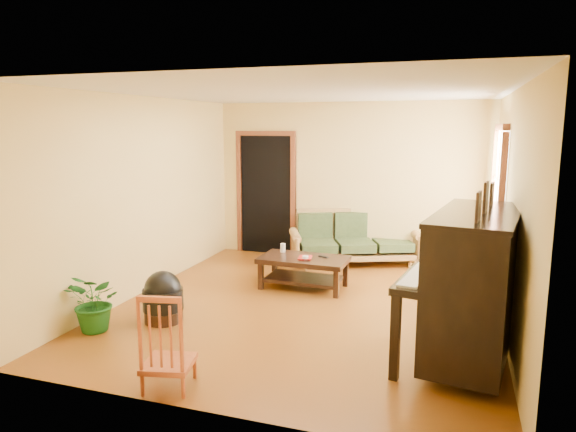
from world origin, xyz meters
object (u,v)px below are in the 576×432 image
(potted_plant, at_px, (96,302))
(armchair, at_px, (471,275))
(coffee_table, at_px, (304,273))
(red_chair, at_px, (168,339))
(footstool, at_px, (163,303))
(piano, at_px, (473,288))
(ceramic_crock, at_px, (476,267))
(sofa, at_px, (355,238))

(potted_plant, bearing_deg, armchair, 26.61)
(coffee_table, xyz_separation_m, red_chair, (-0.31, -2.99, 0.21))
(armchair, xyz_separation_m, footstool, (-3.35, -1.46, -0.23))
(footstool, bearing_deg, armchair, 23.53)
(piano, distance_m, potted_plant, 3.90)
(potted_plant, bearing_deg, ceramic_crock, 42.05)
(coffee_table, distance_m, red_chair, 3.02)
(sofa, xyz_separation_m, piano, (1.71, -3.10, 0.29))
(ceramic_crock, bearing_deg, red_chair, -120.50)
(coffee_table, relative_size, armchair, 1.32)
(footstool, xyz_separation_m, ceramic_crock, (3.47, 3.13, -0.11))
(footstool, height_order, potted_plant, potted_plant)
(coffee_table, bearing_deg, potted_plant, -128.17)
(armchair, relative_size, potted_plant, 1.37)
(sofa, bearing_deg, armchair, -67.06)
(piano, distance_m, ceramic_crock, 3.15)
(footstool, distance_m, potted_plant, 0.73)
(sofa, relative_size, red_chair, 2.33)
(coffee_table, xyz_separation_m, potted_plant, (-1.71, -2.17, 0.11))
(potted_plant, bearing_deg, sofa, 59.41)
(armchair, height_order, red_chair, armchair)
(red_chair, distance_m, ceramic_crock, 5.15)
(piano, distance_m, footstool, 3.36)
(coffee_table, xyz_separation_m, footstool, (-1.18, -1.69, 0.00))
(sofa, bearing_deg, ceramic_crock, -23.32)
(piano, xyz_separation_m, red_chair, (-2.46, -1.34, -0.29))
(footstool, bearing_deg, sofa, 62.82)
(coffee_table, bearing_deg, sofa, 73.38)
(sofa, relative_size, piano, 1.23)
(sofa, distance_m, footstool, 3.53)
(sofa, xyz_separation_m, footstool, (-1.61, -3.13, -0.21))
(ceramic_crock, bearing_deg, piano, -92.86)
(coffee_table, height_order, potted_plant, potted_plant)
(coffee_table, height_order, red_chair, red_chair)
(coffee_table, height_order, ceramic_crock, coffee_table)
(armchair, height_order, potted_plant, armchair)
(coffee_table, height_order, armchair, armchair)
(armchair, xyz_separation_m, potted_plant, (-3.88, -1.94, -0.12))
(footstool, bearing_deg, coffee_table, 55.09)
(sofa, bearing_deg, footstool, -140.32)
(red_chair, relative_size, potted_plant, 1.31)
(sofa, distance_m, piano, 3.55)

